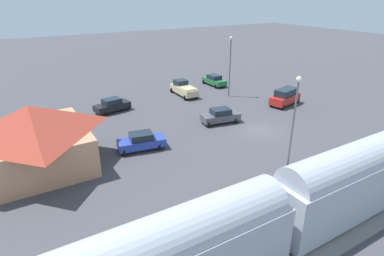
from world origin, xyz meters
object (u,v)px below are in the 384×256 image
Objects in this scene: sedan_charcoal at (220,116)px; light_pole_near_platform at (295,112)px; station_building at (33,136)px; light_pole_lot_center at (230,60)px; suv_red at (285,97)px; pickup_tan at (184,89)px; sedan_green at (214,80)px; sedan_blue at (141,141)px; sedan_black at (112,105)px.

light_pole_near_platform is at bearing 176.14° from sedan_charcoal.
light_pole_lot_center is at bearing -73.48° from station_building.
light_pole_lot_center is (7.88, -7.18, 4.44)m from sedan_charcoal.
pickup_tan is at bearing 41.61° from suv_red.
sedan_green is 0.53× the size of light_pole_lot_center.
suv_red is 0.96× the size of pickup_tan.
pickup_tan is at bearing -42.65° from sedan_blue.
sedan_charcoal is at bearing 147.83° from sedan_green.
sedan_green is (13.88, -8.73, 0.00)m from sedan_charcoal.
station_building is 2.11× the size of sedan_blue.
light_pole_lot_center reaches higher than sedan_blue.
light_pole_lot_center reaches higher than suv_red.
sedan_green is (13.96, -28.40, -2.07)m from station_building.
light_pole_lot_center is (19.16, -7.94, 0.29)m from light_pole_near_platform.
light_pole_near_platform is (-11.28, 0.76, 4.15)m from sedan_charcoal.
station_building is at bearing 90.24° from sedan_charcoal.
sedan_charcoal is at bearing 137.68° from light_pole_lot_center.
light_pole_near_platform reaches higher than sedan_charcoal.
suv_red is at bearing -88.36° from station_building.
station_building reaches higher than suv_red.
station_building is 24.47m from pickup_tan.
sedan_black and sedan_charcoal have the same top height.
light_pole_near_platform is (-9.57, -9.88, 4.15)m from sedan_blue.
sedan_blue is 0.59× the size of light_pole_near_platform.
sedan_charcoal is (-10.24, -9.63, 0.00)m from sedan_black.
light_pole_near_platform reaches higher than sedan_blue.
sedan_green is at bearing -78.80° from sedan_black.
suv_red is 14.55m from pickup_tan.
station_building is 1.17× the size of light_pole_lot_center.
sedan_green is 7.62m from light_pole_lot_center.
sedan_blue is (-1.63, -9.03, -2.07)m from station_building.
suv_red is 1.10× the size of sedan_charcoal.
light_pole_lot_center reaches higher than light_pole_near_platform.
sedan_charcoal is (-0.81, 11.36, -0.27)m from suv_red.
pickup_tan is at bearing -82.75° from sedan_black.
sedan_charcoal and sedan_green have the same top height.
sedan_green is at bearing -72.67° from pickup_tan.
station_building reaches higher than sedan_charcoal.
pickup_tan reaches higher than sedan_black.
sedan_blue is 18.21m from pickup_tan.
light_pole_near_platform is (-12.09, 12.12, 3.88)m from suv_red.
sedan_blue is at bearing 99.12° from sedan_charcoal.
station_building is 31.09m from suv_red.
sedan_black is 0.59× the size of light_pole_near_platform.
station_building is 1.84× the size of pickup_tan.
sedan_blue is 24.86m from sedan_green.
station_building is 2.11× the size of sedan_black.
sedan_black is at bearing 65.80° from suv_red.
sedan_charcoal is at bearing 171.71° from pickup_tan.
pickup_tan is at bearing 107.33° from sedan_green.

